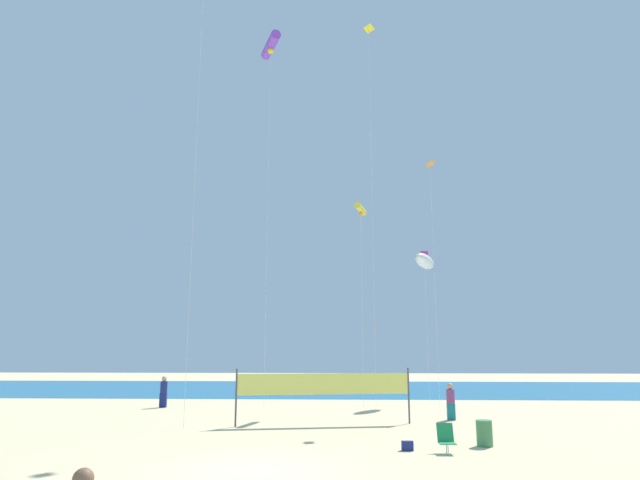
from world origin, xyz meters
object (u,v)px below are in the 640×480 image
(kite_white_inflatable, at_px, (425,261))
(kite_yellow_tube, at_px, (361,210))
(kite_yellow_diamond, at_px, (369,46))
(kite_orange_diamond, at_px, (430,170))
(beachgoer_navy_shirt, at_px, (164,391))
(beachgoer_plum_shirt, at_px, (451,400))
(folding_beach_chair, at_px, (446,438))
(kite_violet_tube, at_px, (271,46))
(volleyball_net, at_px, (324,386))
(trash_barrel, at_px, (484,433))
(beach_handbag, at_px, (407,446))

(kite_white_inflatable, xyz_separation_m, kite_yellow_tube, (-4.18, -3.56, 2.56))
(kite_yellow_diamond, bearing_deg, kite_orange_diamond, 13.50)
(beachgoer_navy_shirt, xyz_separation_m, beachgoer_plum_shirt, (15.15, -4.90, -0.03))
(folding_beach_chair, distance_m, kite_violet_tube, 25.49)
(volleyball_net, relative_size, kite_yellow_tube, 0.66)
(kite_orange_diamond, bearing_deg, beachgoer_plum_shirt, -76.72)
(beachgoer_navy_shirt, distance_m, kite_yellow_tube, 15.33)
(folding_beach_chair, height_order, kite_yellow_diamond, kite_yellow_diamond)
(beachgoer_navy_shirt, distance_m, kite_violet_tube, 21.45)
(volleyball_net, bearing_deg, kite_orange_diamond, 30.77)
(folding_beach_chair, distance_m, kite_white_inflatable, 18.73)
(trash_barrel, distance_m, volleyball_net, 7.64)
(folding_beach_chair, bearing_deg, trash_barrel, 50.98)
(beachgoer_navy_shirt, height_order, beachgoer_plum_shirt, beachgoer_navy_shirt)
(kite_violet_tube, height_order, kite_orange_diamond, kite_violet_tube)
(beachgoer_navy_shirt, bearing_deg, kite_orange_diamond, 95.41)
(beach_handbag, relative_size, kite_yellow_tube, 0.03)
(trash_barrel, height_order, beach_handbag, trash_barrel)
(beachgoer_plum_shirt, distance_m, kite_white_inflatable, 11.55)
(folding_beach_chair, xyz_separation_m, kite_white_inflatable, (1.99, 16.68, 8.29))
(trash_barrel, distance_m, kite_yellow_diamond, 20.68)
(beachgoer_navy_shirt, relative_size, volleyball_net, 0.23)
(kite_orange_diamond, bearing_deg, kite_yellow_diamond, -166.50)
(beachgoer_navy_shirt, relative_size, trash_barrel, 2.01)
(volleyball_net, distance_m, kite_violet_tube, 21.05)
(trash_barrel, relative_size, kite_white_inflatable, 0.09)
(beachgoer_plum_shirt, xyz_separation_m, kite_yellow_tube, (-3.89, 4.90, 10.43))
(kite_violet_tube, xyz_separation_m, kite_yellow_diamond, (5.87, -3.36, -2.14))
(beachgoer_plum_shirt, height_order, kite_violet_tube, kite_violet_tube)
(trash_barrel, distance_m, kite_yellow_tube, 16.53)
(trash_barrel, distance_m, kite_white_inflatable, 17.54)
(beachgoer_navy_shirt, height_order, kite_yellow_diamond, kite_yellow_diamond)
(trash_barrel, relative_size, volleyball_net, 0.11)
(beachgoer_plum_shirt, xyz_separation_m, kite_white_inflatable, (0.28, 8.45, 7.87))
(volleyball_net, relative_size, beach_handbag, 19.99)
(beach_handbag, distance_m, kite_yellow_diamond, 21.04)
(kite_yellow_diamond, bearing_deg, kite_yellow_tube, 95.98)
(trash_barrel, xyz_separation_m, kite_violet_tube, (-9.12, 10.91, 21.11))
(kite_orange_diamond, bearing_deg, kite_white_inflatable, 85.19)
(kite_yellow_diamond, bearing_deg, folding_beach_chair, -78.87)
(beachgoer_plum_shirt, relative_size, trash_barrel, 1.96)
(beachgoer_navy_shirt, relative_size, folding_beach_chair, 1.93)
(beach_handbag, height_order, kite_yellow_tube, kite_yellow_tube)
(beachgoer_navy_shirt, height_order, volleyball_net, volleyball_net)
(volleyball_net, relative_size, kite_violet_tube, 0.35)
(beachgoer_navy_shirt, distance_m, volleyball_net, 11.59)
(beachgoer_navy_shirt, height_order, kite_white_inflatable, kite_white_inflatable)
(trash_barrel, xyz_separation_m, kite_white_inflatable, (0.47, 15.42, 8.33))
(volleyball_net, height_order, beach_handbag, volleyball_net)
(beach_handbag, height_order, kite_violet_tube, kite_violet_tube)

